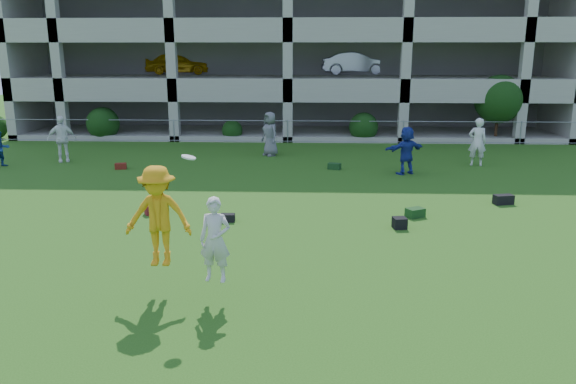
{
  "coord_description": "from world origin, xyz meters",
  "views": [
    {
      "loc": [
        1.25,
        -10.16,
        4.75
      ],
      "look_at": [
        0.7,
        3.0,
        1.4
      ],
      "focal_mm": 35.0,
      "sensor_mm": 36.0,
      "label": 1
    }
  ],
  "objects_px": {
    "bystander_a": "(1,149)",
    "bystander_e": "(477,142)",
    "frisbee_contest": "(168,220)",
    "parking_garage": "(293,29)",
    "crate_d": "(400,223)",
    "bystander_b": "(61,139)",
    "bystander_c": "(270,134)",
    "bystander_d": "(406,150)"
  },
  "relations": [
    {
      "from": "bystander_a",
      "to": "bystander_e",
      "type": "xyz_separation_m",
      "value": [
        19.83,
        1.09,
        0.25
      ]
    },
    {
      "from": "frisbee_contest",
      "to": "parking_garage",
      "type": "height_order",
      "value": "parking_garage"
    },
    {
      "from": "bystander_e",
      "to": "crate_d",
      "type": "height_order",
      "value": "bystander_e"
    },
    {
      "from": "bystander_b",
      "to": "bystander_c",
      "type": "height_order",
      "value": "bystander_c"
    },
    {
      "from": "crate_d",
      "to": "frisbee_contest",
      "type": "xyz_separation_m",
      "value": [
        -5.21,
        -4.46,
        1.39
      ]
    },
    {
      "from": "bystander_a",
      "to": "bystander_c",
      "type": "distance_m",
      "value": 11.4
    },
    {
      "from": "bystander_b",
      "to": "bystander_c",
      "type": "distance_m",
      "value": 9.09
    },
    {
      "from": "bystander_b",
      "to": "parking_garage",
      "type": "bearing_deg",
      "value": 31.93
    },
    {
      "from": "bystander_e",
      "to": "frisbee_contest",
      "type": "height_order",
      "value": "frisbee_contest"
    },
    {
      "from": "bystander_a",
      "to": "bystander_d",
      "type": "height_order",
      "value": "bystander_d"
    },
    {
      "from": "bystander_e",
      "to": "bystander_b",
      "type": "bearing_deg",
      "value": 9.28
    },
    {
      "from": "bystander_a",
      "to": "parking_garage",
      "type": "height_order",
      "value": "parking_garage"
    },
    {
      "from": "bystander_b",
      "to": "parking_garage",
      "type": "relative_size",
      "value": 0.07
    },
    {
      "from": "frisbee_contest",
      "to": "bystander_b",
      "type": "bearing_deg",
      "value": 121.12
    },
    {
      "from": "bystander_d",
      "to": "bystander_e",
      "type": "distance_m",
      "value": 3.7
    },
    {
      "from": "bystander_b",
      "to": "bystander_d",
      "type": "distance_m",
      "value": 14.63
    },
    {
      "from": "bystander_c",
      "to": "bystander_e",
      "type": "distance_m",
      "value": 9.04
    },
    {
      "from": "bystander_e",
      "to": "parking_garage",
      "type": "distance_m",
      "value": 17.24
    },
    {
      "from": "crate_d",
      "to": "parking_garage",
      "type": "relative_size",
      "value": 0.01
    },
    {
      "from": "bystander_b",
      "to": "bystander_e",
      "type": "height_order",
      "value": "bystander_e"
    },
    {
      "from": "frisbee_contest",
      "to": "bystander_d",
      "type": "bearing_deg",
      "value": 60.44
    },
    {
      "from": "bystander_a",
      "to": "bystander_b",
      "type": "bearing_deg",
      "value": -24.98
    },
    {
      "from": "parking_garage",
      "to": "bystander_b",
      "type": "bearing_deg",
      "value": -123.83
    },
    {
      "from": "bystander_d",
      "to": "parking_garage",
      "type": "height_order",
      "value": "parking_garage"
    },
    {
      "from": "crate_d",
      "to": "bystander_d",
      "type": "bearing_deg",
      "value": 79.68
    },
    {
      "from": "bystander_c",
      "to": "bystander_e",
      "type": "bearing_deg",
      "value": 38.77
    },
    {
      "from": "bystander_e",
      "to": "crate_d",
      "type": "bearing_deg",
      "value": 72.34
    },
    {
      "from": "bystander_d",
      "to": "bystander_e",
      "type": "relative_size",
      "value": 0.93
    },
    {
      "from": "bystander_d",
      "to": "bystander_b",
      "type": "bearing_deg",
      "value": -35.14
    },
    {
      "from": "bystander_e",
      "to": "crate_d",
      "type": "relative_size",
      "value": 5.74
    },
    {
      "from": "bystander_c",
      "to": "frisbee_contest",
      "type": "bearing_deg",
      "value": -42.36
    },
    {
      "from": "bystander_d",
      "to": "frisbee_contest",
      "type": "height_order",
      "value": "frisbee_contest"
    },
    {
      "from": "bystander_c",
      "to": "frisbee_contest",
      "type": "relative_size",
      "value": 0.83
    },
    {
      "from": "bystander_a",
      "to": "parking_garage",
      "type": "xyz_separation_m",
      "value": [
        11.64,
        15.4,
        5.26
      ]
    },
    {
      "from": "bystander_c",
      "to": "parking_garage",
      "type": "xyz_separation_m",
      "value": [
        0.64,
        12.41,
        5.01
      ]
    },
    {
      "from": "crate_d",
      "to": "frisbee_contest",
      "type": "height_order",
      "value": "frisbee_contest"
    },
    {
      "from": "crate_d",
      "to": "bystander_a",
      "type": "bearing_deg",
      "value": 153.37
    },
    {
      "from": "bystander_c",
      "to": "crate_d",
      "type": "bearing_deg",
      "value": -16.96
    },
    {
      "from": "bystander_a",
      "to": "bystander_b",
      "type": "height_order",
      "value": "bystander_b"
    },
    {
      "from": "parking_garage",
      "to": "bystander_a",
      "type": "bearing_deg",
      "value": -127.07
    },
    {
      "from": "frisbee_contest",
      "to": "parking_garage",
      "type": "bearing_deg",
      "value": 86.85
    },
    {
      "from": "bystander_a",
      "to": "bystander_d",
      "type": "bearing_deg",
      "value": -56.49
    }
  ]
}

